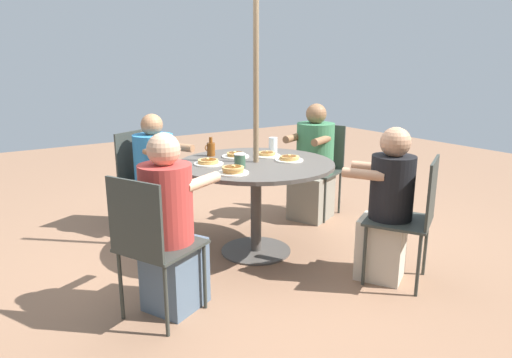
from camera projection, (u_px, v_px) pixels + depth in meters
name	position (u px, v px, depth m)	size (l,w,h in m)	color
ground_plane	(256.00, 251.00, 3.83)	(12.00, 12.00, 0.00)	#8C664C
patio_table	(256.00, 176.00, 3.67)	(1.25, 1.25, 0.77)	#4C4742
umbrella_pole	(256.00, 112.00, 3.54)	(0.04, 0.04, 2.33)	#846B4C
patio_chair_north	(151.00, 240.00, 2.69)	(0.57, 0.57, 0.92)	#333833
diner_north	(170.00, 231.00, 2.83)	(0.56, 0.49, 1.15)	slate
patio_chair_east	(412.00, 213.00, 3.17)	(0.58, 0.58, 0.92)	#333833
diner_east	(387.00, 210.00, 3.25)	(0.48, 0.53, 1.12)	beige
patio_chair_south	(321.00, 164.00, 4.69)	(0.56, 0.56, 0.92)	#333833
diner_south	(313.00, 168.00, 4.55)	(0.57, 0.51, 1.15)	gray
patio_chair_west	(143.00, 174.00, 4.27)	(0.58, 0.58, 0.92)	#333833
diner_west	(157.00, 179.00, 4.20)	(0.53, 0.58, 1.10)	#3D3D42
pancake_plate_a	(289.00, 159.00, 3.68)	(0.23, 0.23, 0.05)	silver
pancake_plate_b	(267.00, 155.00, 3.86)	(0.23, 0.23, 0.05)	silver
pancake_plate_c	(233.00, 170.00, 3.26)	(0.23, 0.23, 0.06)	silver
pancake_plate_d	(235.00, 155.00, 3.83)	(0.23, 0.23, 0.05)	silver
pancake_plate_e	(208.00, 162.00, 3.55)	(0.23, 0.23, 0.05)	silver
syrup_bottle	(211.00, 149.00, 3.86)	(0.09, 0.07, 0.16)	brown
coffee_cup	(240.00, 160.00, 3.45)	(0.09, 0.09, 0.10)	#33513D
drinking_glass_a	(273.00, 145.00, 4.01)	(0.08, 0.08, 0.13)	silver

